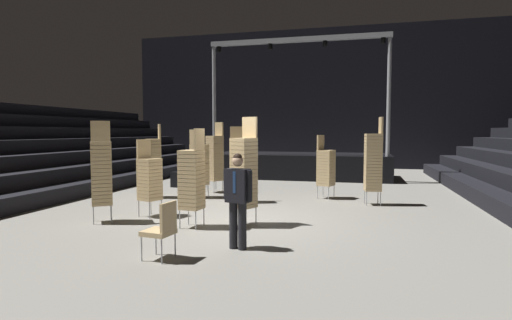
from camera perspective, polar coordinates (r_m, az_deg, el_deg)
The scene contains 16 objects.
ground_plane at distance 9.50m, azimuth -1.69°, elevation -8.87°, with size 22.00×30.00×0.10m, color gray.
arena_end_wall at distance 24.12m, azimuth 8.19°, elevation 8.53°, with size 22.00×0.30×8.00m, color black.
stage_riser at distance 18.56m, azimuth 6.28°, elevation -0.48°, with size 7.85×3.12×5.98m.
man_with_tie at distance 7.12m, azimuth -2.60°, elevation -4.98°, with size 0.57×0.32×1.69m.
chair_stack_front_left at distance 13.87m, azimuth -5.79°, elevation 0.37°, with size 0.61×0.61×2.39m.
chair_stack_front_right at distance 13.09m, azimuth -14.16°, elevation -0.13°, with size 0.61×0.61×2.31m.
chair_stack_mid_left at distance 9.85m, azimuth -20.89°, elevation -1.59°, with size 0.61×0.61×2.31m.
chair_stack_mid_right at distance 10.21m, azimuth -14.74°, elevation -2.46°, with size 0.56×0.56×1.88m.
chair_stack_mid_centre at distance 12.81m, azimuth -7.96°, elevation -0.52°, with size 0.56×0.56×2.14m.
chair_stack_rear_left at distance 8.89m, azimuth -1.70°, elevation -1.63°, with size 0.59×0.59×2.39m.
chair_stack_rear_right at distance 8.81m, azimuth -8.99°, elevation -2.55°, with size 0.48×0.48×2.14m.
chair_stack_rear_centre at distance 11.86m, azimuth 16.14°, elevation -0.18°, with size 0.50×0.50×2.48m.
chair_stack_aisle_left at distance 12.72m, azimuth 9.77°, elevation -0.95°, with size 0.57×0.57×1.96m.
chair_stack_aisle_right at distance 11.86m, azimuth -2.57°, elevation -0.63°, with size 0.58×0.58×2.22m.
equipment_road_case at distance 15.44m, azimuth -9.94°, elevation -2.70°, with size 0.90×0.60×0.57m, color black.
loose_chair_near_man at distance 6.78m, azimuth -13.05°, elevation -9.16°, with size 0.49×0.49×0.95m.
Camera 1 is at (2.53, -8.91, 2.06)m, focal length 28.50 mm.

